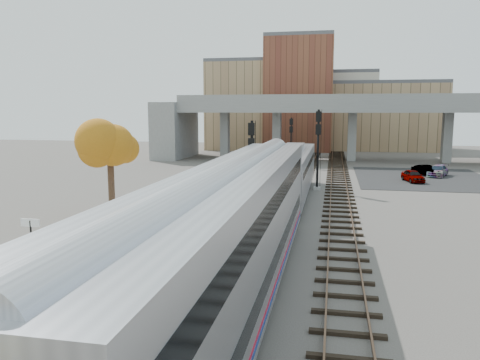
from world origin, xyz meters
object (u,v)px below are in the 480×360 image
at_px(signal_mast_mid, 318,150).
at_px(tree, 110,140).
at_px(coach, 235,236).
at_px(signal_mast_near, 252,170).
at_px(car_a, 413,176).
at_px(car_c, 438,171).
at_px(signal_mast_far, 291,143).
at_px(locomotive, 291,171).
at_px(car_b, 426,171).

xyz_separation_m(signal_mast_mid, tree, (-13.39, -14.01, 1.59)).
relative_size(coach, signal_mast_mid, 3.39).
xyz_separation_m(coach, signal_mast_near, (-2.10, 15.48, 0.39)).
bearing_deg(car_a, car_c, 42.97).
distance_m(signal_mast_far, tree, 33.88).
xyz_separation_m(coach, signal_mast_far, (-2.10, 45.63, 0.24)).
bearing_deg(tree, car_c, 44.46).
xyz_separation_m(locomotive, tree, (-11.39, -9.48, 3.02)).
bearing_deg(signal_mast_mid, car_b, 45.41).
bearing_deg(signal_mast_mid, car_a, 35.79).
xyz_separation_m(tree, car_b, (25.04, 25.83, -4.67)).
height_order(signal_mast_far, car_b, signal_mast_far).
relative_size(car_a, car_b, 0.99).
distance_m(locomotive, signal_mast_near, 7.48).
bearing_deg(signal_mast_far, coach, -87.36).
xyz_separation_m(tree, car_c, (26.25, 25.76, -4.66)).
relative_size(signal_mast_near, car_c, 1.59).
distance_m(signal_mast_mid, signal_mast_far, 18.95).
xyz_separation_m(signal_mast_far, car_a, (13.57, -11.66, -2.38)).
distance_m(signal_mast_far, car_c, 18.41).
distance_m(locomotive, tree, 15.12).
xyz_separation_m(signal_mast_near, car_c, (16.96, 23.40, -2.54)).
height_order(coach, car_b, coach).
bearing_deg(signal_mast_near, signal_mast_far, 90.00).
bearing_deg(coach, signal_mast_mid, 85.78).
xyz_separation_m(locomotive, car_c, (14.86, 16.28, -1.64)).
bearing_deg(signal_mast_near, car_c, 54.07).
distance_m(coach, signal_mast_far, 45.67).
bearing_deg(locomotive, car_a, 44.72).
bearing_deg(car_b, tree, -164.48).
height_order(signal_mast_near, signal_mast_mid, signal_mast_mid).
bearing_deg(locomotive, car_b, 50.14).
height_order(coach, car_a, coach).
bearing_deg(signal_mast_mid, signal_mast_near, -109.38).
distance_m(coach, tree, 17.56).
bearing_deg(signal_mast_far, signal_mast_mid, -77.50).
distance_m(signal_mast_mid, tree, 19.44).
bearing_deg(coach, signal_mast_near, 97.73).
bearing_deg(car_a, signal_mast_far, 126.88).
relative_size(signal_mast_near, tree, 0.92).
bearing_deg(locomotive, tree, -140.22).
height_order(tree, car_b, tree).
relative_size(coach, car_a, 6.94).
xyz_separation_m(signal_mast_near, tree, (-9.29, -2.35, 2.12)).
xyz_separation_m(car_a, car_c, (3.39, 4.92, -0.01)).
height_order(car_b, car_c, car_c).
distance_m(signal_mast_near, car_c, 29.01).
bearing_deg(signal_mast_mid, tree, -133.70).
bearing_deg(signal_mast_near, car_a, 53.72).
relative_size(locomotive, car_b, 5.26).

